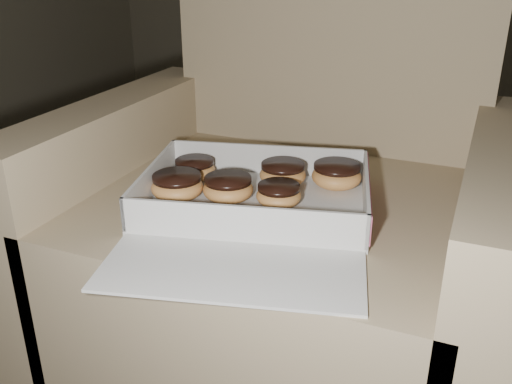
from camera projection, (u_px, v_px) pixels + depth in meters
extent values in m
cube|color=#9B8863|center=(281.00, 281.00, 1.21)|extent=(0.72, 0.72, 0.42)
cube|color=#9B8863|center=(335.00, 32.00, 1.30)|extent=(0.72, 0.14, 0.52)
cube|color=#9B8863|center=(123.00, 219.00, 1.32)|extent=(0.12, 0.72, 0.56)
cube|color=#9B8863|center=(482.00, 294.00, 1.04)|extent=(0.12, 0.72, 0.56)
cube|color=silver|center=(256.00, 204.00, 1.06)|extent=(0.46, 0.39, 0.01)
cube|color=silver|center=(267.00, 159.00, 1.18)|extent=(0.39, 0.10, 0.06)
cube|color=silver|center=(242.00, 223.00, 0.91)|extent=(0.39, 0.10, 0.06)
cube|color=silver|center=(152.00, 180.00, 1.07)|extent=(0.08, 0.29, 0.06)
cube|color=silver|center=(366.00, 194.00, 1.02)|extent=(0.08, 0.29, 0.06)
cube|color=#C64F77|center=(368.00, 194.00, 1.02)|extent=(0.07, 0.29, 0.05)
cube|color=silver|center=(232.00, 271.00, 0.85)|extent=(0.42, 0.26, 0.01)
ellipsoid|color=gold|center=(195.00, 170.00, 1.15)|extent=(0.08, 0.08, 0.04)
cylinder|color=black|center=(194.00, 162.00, 1.14)|extent=(0.08, 0.08, 0.01)
ellipsoid|color=gold|center=(336.00, 176.00, 1.11)|extent=(0.10, 0.10, 0.05)
cylinder|color=black|center=(337.00, 167.00, 1.10)|extent=(0.09, 0.09, 0.01)
ellipsoid|color=gold|center=(177.00, 187.00, 1.06)|extent=(0.10, 0.10, 0.05)
cylinder|color=black|center=(177.00, 177.00, 1.05)|extent=(0.09, 0.09, 0.01)
ellipsoid|color=gold|center=(279.00, 196.00, 1.03)|extent=(0.08, 0.08, 0.04)
cylinder|color=black|center=(279.00, 187.00, 1.03)|extent=(0.08, 0.08, 0.01)
ellipsoid|color=gold|center=(283.00, 175.00, 1.12)|extent=(0.09, 0.09, 0.04)
cylinder|color=black|center=(283.00, 166.00, 1.11)|extent=(0.09, 0.09, 0.01)
ellipsoid|color=gold|center=(228.00, 189.00, 1.05)|extent=(0.09, 0.09, 0.04)
cylinder|color=black|center=(228.00, 180.00, 1.05)|extent=(0.09, 0.09, 0.01)
ellipsoid|color=black|center=(161.00, 205.00, 1.04)|extent=(0.01, 0.01, 0.00)
ellipsoid|color=black|center=(153.00, 222.00, 0.98)|extent=(0.01, 0.01, 0.00)
ellipsoid|color=black|center=(239.00, 228.00, 0.95)|extent=(0.01, 0.01, 0.00)
ellipsoid|color=black|center=(172.00, 219.00, 0.98)|extent=(0.01, 0.01, 0.00)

